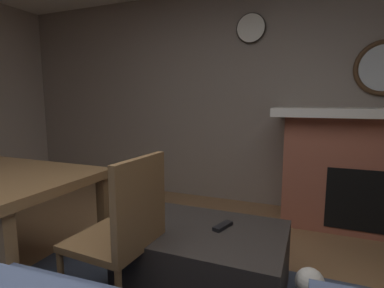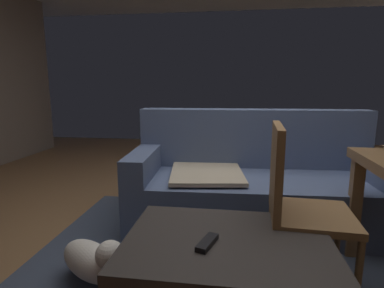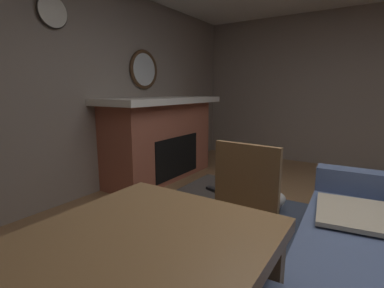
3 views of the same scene
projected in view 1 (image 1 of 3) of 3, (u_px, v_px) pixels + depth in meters
name	position (u px, v px, depth m)	size (l,w,h in m)	color
wall_back_fireplace_side	(258.00, 98.00, 3.49)	(7.19, 0.12, 2.52)	gray
fireplace	(381.00, 170.00, 2.78)	(1.97, 0.76, 1.16)	#9E5642
round_wall_mirror	(384.00, 68.00, 2.91)	(0.55, 0.05, 0.55)	#4C331E
ottoman_coffee_table	(206.00, 262.00, 1.88)	(0.97, 0.70, 0.43)	#2D2826
tv_remote	(223.00, 226.00, 1.87)	(0.05, 0.16, 0.02)	black
dining_chair_west	(125.00, 228.00, 1.65)	(0.46, 0.46, 0.93)	brown
wall_clock	(251.00, 28.00, 3.33)	(0.33, 0.03, 0.33)	silver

